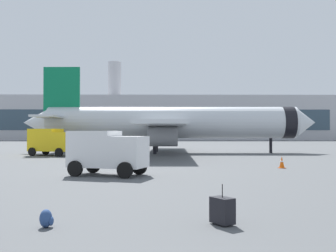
{
  "coord_description": "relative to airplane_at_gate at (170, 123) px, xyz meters",
  "views": [
    {
      "loc": [
        0.12,
        -4.11,
        2.51
      ],
      "look_at": [
        0.46,
        25.97,
        3.0
      ],
      "focal_mm": 41.66,
      "sensor_mm": 36.0,
      "label": 1
    }
  ],
  "objects": [
    {
      "name": "safety_cone_mid",
      "position": [
        7.51,
        -20.15,
        -3.24
      ],
      "size": [
        0.44,
        0.44,
        0.84
      ],
      "color": "#F2590C",
      "rests_on": "ground"
    },
    {
      "name": "rolling_suitcase",
      "position": [
        0.81,
        -36.81,
        -3.27
      ],
      "size": [
        0.68,
        0.75,
        1.1
      ],
      "color": "black",
      "rests_on": "ground"
    },
    {
      "name": "traveller_backpack",
      "position": [
        -3.88,
        -37.07,
        -3.42
      ],
      "size": [
        0.36,
        0.4,
        0.48
      ],
      "color": "navy",
      "rests_on": "ground"
    },
    {
      "name": "cargo_van",
      "position": [
        -4.09,
        -24.71,
        -2.21
      ],
      "size": [
        4.81,
        3.45,
        2.6
      ],
      "color": "white",
      "rests_on": "ground"
    },
    {
      "name": "airplane_at_gate",
      "position": [
        0.0,
        0.0,
        0.0
      ],
      "size": [
        35.67,
        32.09,
        10.5
      ],
      "color": "silver",
      "rests_on": "ground"
    },
    {
      "name": "safety_cone_near",
      "position": [
        -8.32,
        3.53,
        -3.35
      ],
      "size": [
        0.44,
        0.44,
        0.62
      ],
      "color": "#F2590C",
      "rests_on": "ground"
    },
    {
      "name": "service_truck",
      "position": [
        -12.84,
        -5.42,
        -2.05
      ],
      "size": [
        5.26,
        3.83,
        2.9
      ],
      "color": "yellow",
      "rests_on": "ground"
    },
    {
      "name": "terminal_building",
      "position": [
        -1.24,
        83.39,
        3.5
      ],
      "size": [
        109.0,
        22.17,
        26.14
      ],
      "color": "#B2B2B7",
      "rests_on": "ground"
    }
  ]
}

